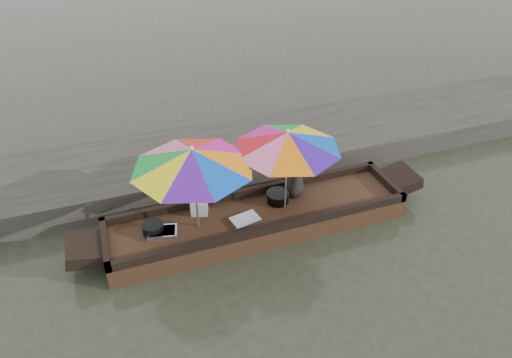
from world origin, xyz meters
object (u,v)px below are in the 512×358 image
object	(u,v)px
tray_crayfish	(163,233)
charcoal_grill	(278,197)
cooking_pot	(153,229)
boat_hull	(258,220)
supply_bag	(199,207)
tray_scallop	(245,220)
vendor	(296,171)
umbrella_bow	(195,189)
umbrella_stern	(286,170)

from	to	relation	value
tray_crayfish	charcoal_grill	bearing A→B (deg)	5.26
cooking_pot	charcoal_grill	size ratio (longest dim) A/B	0.91
boat_hull	supply_bag	xyz separation A→B (m)	(-0.96, 0.33, 0.30)
tray_scallop	vendor	world-z (taller)	vendor
tray_scallop	umbrella_bow	bearing A→B (deg)	169.30
boat_hull	umbrella_stern	bearing A→B (deg)	0.00
vendor	tray_crayfish	bearing A→B (deg)	-29.44
cooking_pot	tray_crayfish	xyz separation A→B (m)	(0.13, -0.09, -0.05)
charcoal_grill	umbrella_stern	xyz separation A→B (m)	(0.06, -0.18, 0.68)
cooking_pot	vendor	size ratio (longest dim) A/B	0.34
vendor	tray_scallop	bearing A→B (deg)	-14.82
boat_hull	cooking_pot	bearing A→B (deg)	177.44
boat_hull	umbrella_bow	bearing A→B (deg)	180.00
tray_crayfish	umbrella_bow	xyz separation A→B (m)	(0.61, 0.01, 0.73)
cooking_pot	umbrella_stern	world-z (taller)	umbrella_stern
supply_bag	boat_hull	bearing A→B (deg)	-19.28
tray_scallop	umbrella_stern	world-z (taller)	umbrella_stern
cooking_pot	umbrella_bow	size ratio (longest dim) A/B	0.18
boat_hull	umbrella_stern	xyz separation A→B (m)	(0.51, 0.00, 0.95)
tray_crayfish	vendor	bearing A→B (deg)	6.88
umbrella_bow	tray_crayfish	bearing A→B (deg)	-178.85
vendor	cooking_pot	bearing A→B (deg)	-31.79
charcoal_grill	tray_crayfish	bearing A→B (deg)	-174.74
charcoal_grill	vendor	distance (m)	0.58
tray_crayfish	supply_bag	world-z (taller)	supply_bag
vendor	boat_hull	bearing A→B (deg)	-16.98
cooking_pot	umbrella_stern	distance (m)	2.40
cooking_pot	vendor	xyz separation A→B (m)	(2.62, 0.21, 0.42)
tray_scallop	umbrella_stern	bearing A→B (deg)	10.54
tray_scallop	vendor	xyz separation A→B (m)	(1.10, 0.43, 0.49)
charcoal_grill	supply_bag	size ratio (longest dim) A/B	1.38
tray_crayfish	umbrella_bow	distance (m)	0.95
umbrella_bow	boat_hull	bearing A→B (deg)	0.00
charcoal_grill	supply_bag	xyz separation A→B (m)	(-1.40, 0.15, 0.04)
tray_crayfish	charcoal_grill	size ratio (longest dim) A/B	1.22
tray_scallop	supply_bag	xyz separation A→B (m)	(-0.67, 0.48, 0.10)
tray_scallop	charcoal_grill	distance (m)	0.80
tray_crayfish	umbrella_stern	world-z (taller)	umbrella_stern
cooking_pot	charcoal_grill	distance (m)	2.24
tray_scallop	charcoal_grill	world-z (taller)	charcoal_grill
charcoal_grill	umbrella_stern	distance (m)	0.71
umbrella_bow	umbrella_stern	world-z (taller)	same
tray_crayfish	supply_bag	bearing A→B (deg)	26.10
tray_crayfish	umbrella_stern	size ratio (longest dim) A/B	0.27
umbrella_stern	tray_crayfish	bearing A→B (deg)	-179.68
cooking_pot	charcoal_grill	xyz separation A→B (m)	(2.24, 0.10, -0.00)
tray_crayfish	tray_scallop	xyz separation A→B (m)	(1.38, -0.13, -0.01)
cooking_pot	tray_scallop	world-z (taller)	cooking_pot
vendor	umbrella_stern	bearing A→B (deg)	6.21
boat_hull	tray_scallop	xyz separation A→B (m)	(-0.28, -0.15, 0.21)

